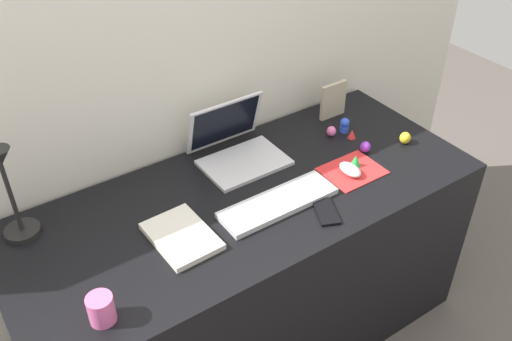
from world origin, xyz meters
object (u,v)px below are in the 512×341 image
object	(u,v)px
laptop	(235,145)
keyboard	(278,203)
picture_frame	(333,100)
toy_figurine_purple	(365,147)
desk_lamp	(12,196)
notebook_pad	(181,236)
cell_phone	(326,212)
coffee_mug	(101,309)
mouse	(350,170)
toy_figurine_red	(352,134)
toy_figurine_yellow	(405,138)
toy_figurine_pink	(331,131)
toy_figurine_blue	(345,125)
toy_figurine_green	(356,161)

from	to	relation	value
laptop	keyboard	size ratio (longest dim) A/B	0.73
picture_frame	toy_figurine_purple	bearing A→B (deg)	-103.70
desk_lamp	notebook_pad	size ratio (longest dim) A/B	1.47
cell_phone	coffee_mug	distance (m)	0.76
coffee_mug	picture_frame	bearing A→B (deg)	21.20
laptop	keyboard	xyz separation A→B (m)	(-0.03, -0.31, -0.04)
desk_lamp	coffee_mug	distance (m)	0.46
keyboard	coffee_mug	bearing A→B (deg)	-169.68
mouse	coffee_mug	bearing A→B (deg)	-173.25
toy_figurine_red	toy_figurine_yellow	world-z (taller)	toy_figurine_yellow
desk_lamp	toy_figurine_pink	distance (m)	1.17
notebook_pad	toy_figurine_blue	bearing A→B (deg)	10.39
mouse	cell_phone	size ratio (longest dim) A/B	0.75
desk_lamp	notebook_pad	bearing A→B (deg)	-34.69
mouse	toy_figurine_pink	size ratio (longest dim) A/B	2.35
toy_figurine_blue	toy_figurine_pink	size ratio (longest dim) A/B	1.47
notebook_pad	toy_figurine_red	xyz separation A→B (m)	(0.82, 0.13, 0.01)
toy_figurine_purple	picture_frame	bearing A→B (deg)	76.30
cell_phone	mouse	bearing A→B (deg)	52.71
keyboard	toy_figurine_purple	world-z (taller)	toy_figurine_purple
toy_figurine_red	desk_lamp	bearing A→B (deg)	173.21
picture_frame	toy_figurine_pink	bearing A→B (deg)	-131.43
desk_lamp	toy_figurine_yellow	xyz separation A→B (m)	(1.36, -0.29, -0.14)
mouse	cell_phone	world-z (taller)	mouse
coffee_mug	cell_phone	bearing A→B (deg)	0.00
notebook_pad	toy_figurine_blue	distance (m)	0.84
toy_figurine_blue	cell_phone	bearing A→B (deg)	-137.89
toy_figurine_blue	toy_figurine_yellow	world-z (taller)	toy_figurine_blue
keyboard	desk_lamp	world-z (taller)	desk_lamp
cell_phone	picture_frame	size ratio (longest dim) A/B	0.85
keyboard	picture_frame	bearing A→B (deg)	32.99
laptop	toy_figurine_green	size ratio (longest dim) A/B	6.13
notebook_pad	coffee_mug	xyz separation A→B (m)	(-0.32, -0.16, 0.03)
coffee_mug	toy_figurine_yellow	bearing A→B (deg)	6.57
notebook_pad	toy_figurine_purple	size ratio (longest dim) A/B	5.51
toy_figurine_green	toy_figurine_red	distance (m)	0.19
mouse	picture_frame	distance (m)	0.40
cell_phone	toy_figurine_green	bearing A→B (deg)	52.25
laptop	toy_figurine_pink	size ratio (longest dim) A/B	7.35
toy_figurine_blue	toy_figurine_purple	world-z (taller)	toy_figurine_blue
cell_phone	toy_figurine_red	bearing A→B (deg)	61.40
notebook_pad	toy_figurine_yellow	bearing A→B (deg)	-2.71
keyboard	notebook_pad	distance (m)	0.34
toy_figurine_green	toy_figurine_red	size ratio (longest dim) A/B	1.37
notebook_pad	picture_frame	size ratio (longest dim) A/B	1.60
mouse	toy_figurine_yellow	distance (m)	0.31
coffee_mug	toy_figurine_red	distance (m)	1.17
picture_frame	coffee_mug	size ratio (longest dim) A/B	1.79
keyboard	cell_phone	xyz separation A→B (m)	(0.11, -0.12, -0.01)
notebook_pad	toy_figurine_green	xyz separation A→B (m)	(0.70, -0.02, 0.01)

